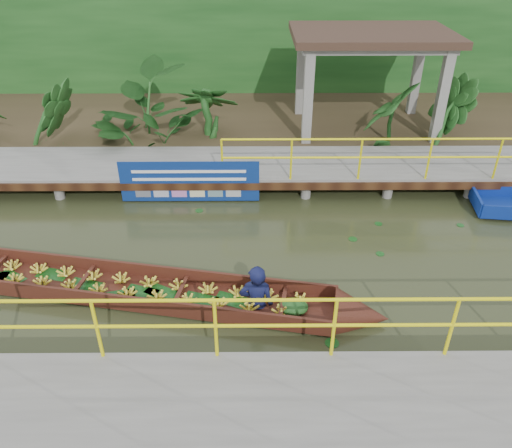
{
  "coord_description": "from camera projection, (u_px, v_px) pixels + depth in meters",
  "views": [
    {
      "loc": [
        -0.29,
        -8.01,
        5.91
      ],
      "look_at": [
        -0.23,
        0.5,
        0.6
      ],
      "focal_mm": 35.0,
      "sensor_mm": 36.0,
      "label": 1
    }
  ],
  "objects": [
    {
      "name": "ground",
      "position": [
        268.0,
        263.0,
        9.93
      ],
      "size": [
        80.0,
        80.0,
        0.0
      ],
      "primitive_type": "plane",
      "color": "#2C3018",
      "rests_on": "ground"
    },
    {
      "name": "vendor_boat",
      "position": [
        150.0,
        286.0,
        8.94
      ],
      "size": [
        9.14,
        2.55,
        2.07
      ],
      "rotation": [
        0.0,
        0.0,
        -0.19
      ],
      "color": "#3D1B10",
      "rests_on": "ground"
    },
    {
      "name": "blue_banner",
      "position": [
        190.0,
        181.0,
        11.73
      ],
      "size": [
        3.28,
        0.04,
        1.03
      ],
      "color": "navy",
      "rests_on": "ground"
    },
    {
      "name": "foliage_backdrop",
      "position": [
        261.0,
        46.0,
        17.36
      ],
      "size": [
        30.0,
        0.8,
        4.0
      ],
      "primitive_type": "cube",
      "color": "#133D14",
      "rests_on": "ground"
    },
    {
      "name": "near_dock",
      "position": [
        357.0,
        443.0,
        6.22
      ],
      "size": [
        18.0,
        2.4,
        1.73
      ],
      "color": "slate",
      "rests_on": "ground"
    },
    {
      "name": "tropical_plants",
      "position": [
        200.0,
        111.0,
        13.74
      ],
      "size": [
        14.33,
        1.33,
        1.66
      ],
      "color": "#133D14",
      "rests_on": "ground"
    },
    {
      "name": "pavilion",
      "position": [
        371.0,
        45.0,
        13.8
      ],
      "size": [
        4.4,
        3.0,
        3.0
      ],
      "color": "slate",
      "rests_on": "ground"
    },
    {
      "name": "far_dock",
      "position": [
        265.0,
        167.0,
        12.59
      ],
      "size": [
        16.0,
        2.06,
        1.66
      ],
      "color": "slate",
      "rests_on": "ground"
    },
    {
      "name": "land_strip",
      "position": [
        262.0,
        120.0,
        16.18
      ],
      "size": [
        30.0,
        8.0,
        0.45
      ],
      "primitive_type": "cube",
      "color": "#302618",
      "rests_on": "ground"
    }
  ]
}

